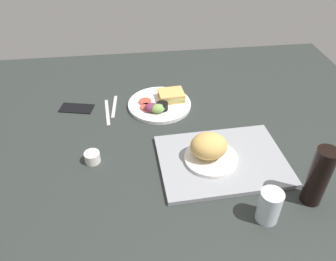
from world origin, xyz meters
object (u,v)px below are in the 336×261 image
Objects in this scene: plate_with_salad at (161,103)px; soda_bottle at (319,177)px; serving_tray at (222,160)px; cell_phone at (77,108)px; drinking_glass at (269,206)px; fork at (114,106)px; knife at (107,112)px; espresso_cup at (92,157)px; bread_plate_near at (209,149)px.

plate_with_salad is 72.28cm from soda_bottle.
serving_tray is 68.66cm from cell_phone.
drinking_glass is 80.56cm from fork.
drinking_glass is (-7.31, 25.53, 4.76)cm from serving_tray.
serving_tray is 55.35cm from knife.
knife is 1.32× the size of cell_phone.
serving_tray is 26.98cm from drinking_glass.
serving_tray is 2.14× the size of soda_bottle.
espresso_cup is at bearing 48.50° from plate_with_salad.
cell_phone is at bearing -46.71° from drinking_glass.
plate_with_salad is at bearing 89.62° from knife.
serving_tray is 7.20cm from bread_plate_near.
fork is (-7.57, -34.32, -1.75)cm from espresso_cup.
fork is 0.89× the size of knife.
bread_plate_near is at bearing 172.54° from espresso_cup.
cell_phone reaches higher than knife.
cell_phone is at bearing -87.08° from fork.
plate_with_salad is at bearing 87.79° from fork.
espresso_cup is 0.29× the size of knife.
drinking_glass is 0.77× the size of cell_phone.
bread_plate_near is 3.40× the size of espresso_cup.
bread_plate_near reaches higher than espresso_cup.
plate_with_salad is 23.76cm from knife.
knife is at bearing -51.64° from drinking_glass.
bread_plate_near is 1.12× the size of fork.
serving_tray is 2.36× the size of bread_plate_near.
soda_bottle is at bearing 50.19° from fork.
cell_phone is (50.31, -40.18, -5.65)cm from bread_plate_near.
fork is 1.18× the size of cell_phone.
cell_phone is at bearing -4.40° from plate_with_salad.
drinking_glass is 0.53× the size of soda_bottle.
serving_tray is at bearing 172.53° from espresso_cup.
plate_with_salad is (13.15, -37.32, -4.31)cm from bread_plate_near.
drinking_glass reaches higher than cell_phone.
plate_with_salad is at bearing -70.59° from bread_plate_near.
soda_bottle is 100.36cm from cell_phone.
soda_bottle is (-41.70, 58.38, 8.80)cm from plate_with_salad.
drinking_glass is 1.99× the size of espresso_cup.
espresso_cup is 0.39× the size of cell_phone.
bread_plate_near is 52.50cm from fork.
espresso_cup reaches higher than fork.
fork is at bearing -102.44° from espresso_cup.
serving_tray is 2.65× the size of fork.
drinking_glass is (-12.19, 26.18, -0.49)cm from bread_plate_near.
knife is at bearing -32.41° from fork.
knife is at bearing -41.11° from serving_tray.
knife is at bearing 3.83° from plate_with_salad.
espresso_cup is at bearing -20.73° from soda_bottle.
drinking_glass reaches higher than espresso_cup.
drinking_glass is at bearing 111.76° from plate_with_salad.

